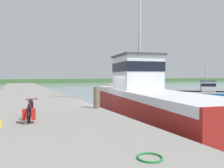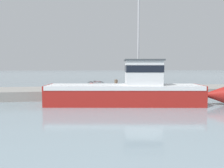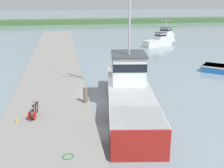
# 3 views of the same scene
# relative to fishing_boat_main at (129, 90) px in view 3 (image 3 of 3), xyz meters

# --- Properties ---
(ground_plane) EXTENTS (320.00, 320.00, 0.00)m
(ground_plane) POSITION_rel_fishing_boat_main_xyz_m (-1.50, 1.09, -1.29)
(ground_plane) COLOR gray
(dock_pier) EXTENTS (5.33, 80.00, 0.90)m
(dock_pier) POSITION_rel_fishing_boat_main_xyz_m (-5.55, 1.09, -0.84)
(dock_pier) COLOR gray
(dock_pier) RESTS_ON ground_plane
(far_shoreline) EXTENTS (180.00, 5.00, 1.42)m
(far_shoreline) POSITION_rel_fishing_boat_main_xyz_m (28.50, 66.58, -0.58)
(far_shoreline) COLOR #426638
(far_shoreline) RESTS_ON ground_plane
(fishing_boat_main) EXTENTS (4.78, 15.24, 10.66)m
(fishing_boat_main) POSITION_rel_fishing_boat_main_xyz_m (0.00, 0.00, 0.00)
(fishing_boat_main) COLOR maroon
(fishing_boat_main) RESTS_ON ground_plane
(boat_blue_far) EXTENTS (4.94, 4.75, 3.70)m
(boat_blue_far) POSITION_rel_fishing_boat_main_xyz_m (15.25, 33.89, -0.53)
(boat_blue_far) COLOR silver
(boat_blue_far) RESTS_ON ground_plane
(boat_green_anchored) EXTENTS (6.06, 3.79, 2.19)m
(boat_green_anchored) POSITION_rel_fishing_boat_main_xyz_m (10.91, 24.95, -0.52)
(boat_green_anchored) COLOR silver
(boat_green_anchored) RESTS_ON ground_plane
(bicycle_touring) EXTENTS (0.60, 1.76, 0.73)m
(bicycle_touring) POSITION_rel_fishing_boat_main_xyz_m (-6.34, -2.80, -0.06)
(bicycle_touring) COLOR black
(bicycle_touring) RESTS_ON dock_pier
(mooring_post) EXTENTS (0.31, 0.31, 1.04)m
(mooring_post) POSITION_rel_fishing_boat_main_xyz_m (-3.16, -0.89, 0.12)
(mooring_post) COLOR #756651
(mooring_post) RESTS_ON dock_pier
(hose_coil) EXTENTS (0.51, 0.51, 0.04)m
(hose_coil) POSITION_rel_fishing_boat_main_xyz_m (-4.49, -7.43, -0.38)
(hose_coil) COLOR #197A2D
(hose_coil) RESTS_ON dock_pier
(water_bottle_by_bike) EXTENTS (0.07, 0.07, 0.23)m
(water_bottle_by_bike) POSITION_rel_fishing_boat_main_xyz_m (-7.25, -3.36, -0.28)
(water_bottle_by_bike) COLOR yellow
(water_bottle_by_bike) RESTS_ON dock_pier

